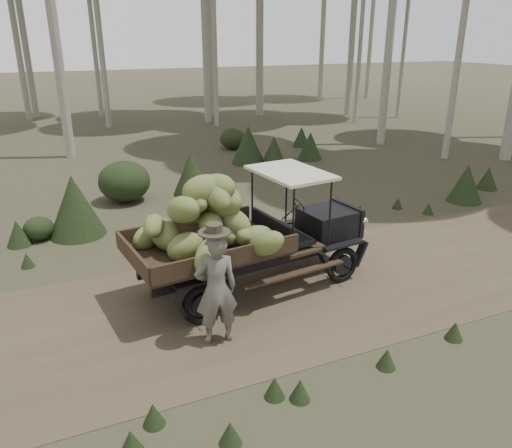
# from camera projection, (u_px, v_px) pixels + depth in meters

# --- Properties ---
(ground) EXTENTS (120.00, 120.00, 0.00)m
(ground) POSITION_uv_depth(u_px,v_px,m) (295.00, 292.00, 8.82)
(ground) COLOR #473D2B
(ground) RESTS_ON ground
(dirt_track) EXTENTS (70.00, 4.00, 0.01)m
(dirt_track) POSITION_uv_depth(u_px,v_px,m) (295.00, 292.00, 8.82)
(dirt_track) COLOR brown
(dirt_track) RESTS_ON ground
(banana_truck) EXTENTS (4.58, 2.42, 2.23)m
(banana_truck) POSITION_uv_depth(u_px,v_px,m) (228.00, 221.00, 8.35)
(banana_truck) COLOR black
(banana_truck) RESTS_ON ground
(farmer) EXTENTS (0.66, 0.49, 1.86)m
(farmer) POSITION_uv_depth(u_px,v_px,m) (216.00, 288.00, 7.12)
(farmer) COLOR #5F5B57
(farmer) RESTS_ON ground
(undergrowth) EXTENTS (23.72, 23.89, 1.39)m
(undergrowth) POSITION_uv_depth(u_px,v_px,m) (228.00, 286.00, 7.86)
(undergrowth) COLOR #233319
(undergrowth) RESTS_ON ground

